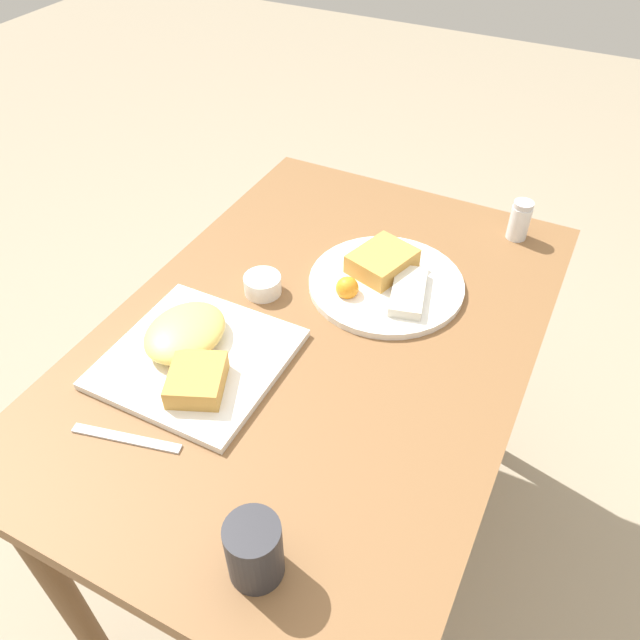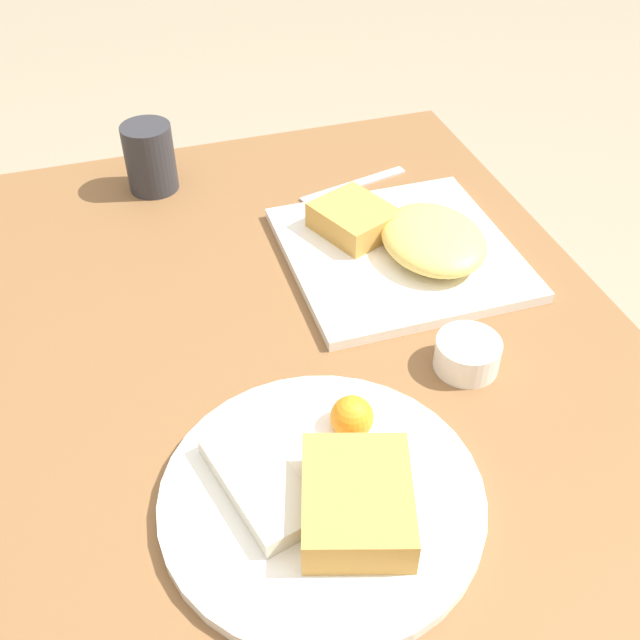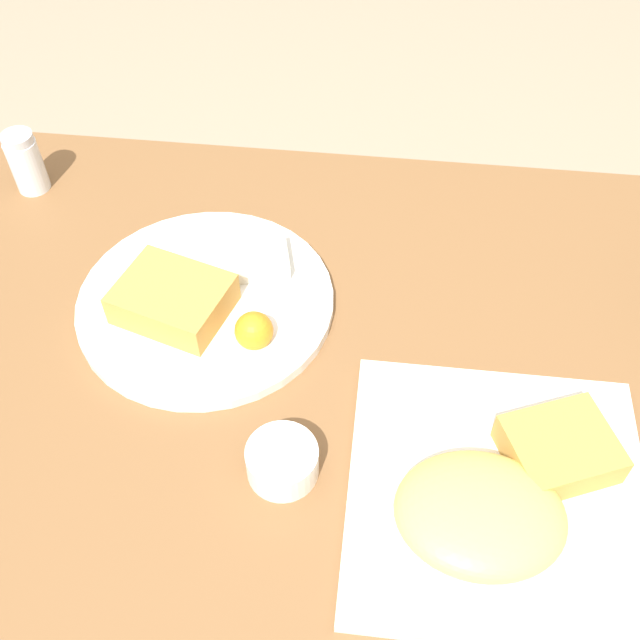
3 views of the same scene
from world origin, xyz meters
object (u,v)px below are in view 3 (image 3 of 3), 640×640
Objects in this scene: sauce_ramekin at (282,461)px; salt_shaker at (27,165)px; plate_square_near at (499,496)px; plate_oval_far at (203,299)px.

sauce_ramekin is 0.83× the size of salt_shaker.
sauce_ramekin is (-0.21, 0.01, -0.00)m from plate_square_near.
salt_shaker is (-0.28, 0.19, 0.02)m from plate_oval_far.
plate_oval_far is 3.49× the size of salt_shaker.
plate_oval_far is 0.34m from salt_shaker.
sauce_ramekin is 0.57m from salt_shaker.
sauce_ramekin is at bearing -44.26° from salt_shaker.
salt_shaker reaches higher than sauce_ramekin.
salt_shaker is (-0.62, 0.41, 0.02)m from plate_square_near.
plate_square_near is at bearing -3.90° from sauce_ramekin.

